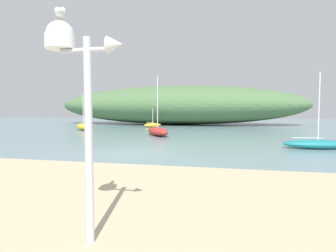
% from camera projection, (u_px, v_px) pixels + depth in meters
% --- Properties ---
extents(ground_plane, '(120.00, 120.00, 0.00)m').
position_uv_depth(ground_plane, '(129.00, 153.00, 13.82)').
color(ground_plane, gray).
extents(beach_sand, '(44.00, 9.00, 0.20)m').
position_uv_depth(beach_sand, '(3.00, 205.00, 6.02)').
color(beach_sand, '#CCB78E').
rests_on(beach_sand, ground).
extents(distant_hill, '(39.49, 12.64, 6.10)m').
position_uv_depth(distant_hill, '(177.00, 105.00, 42.52)').
color(distant_hill, '#517547').
rests_on(distant_hill, ground).
extents(mast_structure, '(1.22, 0.45, 3.37)m').
position_uv_depth(mast_structure, '(72.00, 65.00, 4.01)').
color(mast_structure, silver).
rests_on(mast_structure, beach_sand).
extents(seagull_on_radar, '(0.16, 0.34, 0.24)m').
position_uv_depth(seagull_on_radar, '(60.00, 12.00, 4.02)').
color(seagull_on_radar, orange).
rests_on(seagull_on_radar, mast_structure).
extents(sailboat_inner_mooring, '(3.97, 1.51, 4.43)m').
position_uv_depth(sailboat_inner_mooring, '(318.00, 144.00, 15.49)').
color(sailboat_inner_mooring, teal).
rests_on(sailboat_inner_mooring, ground).
extents(sailboat_west_reach, '(3.13, 3.04, 4.06)m').
position_uv_depth(sailboat_west_reach, '(83.00, 127.00, 30.07)').
color(sailboat_west_reach, gold).
rests_on(sailboat_west_reach, ground).
extents(sailboat_outer_mooring, '(2.43, 2.44, 2.45)m').
position_uv_depth(sailboat_outer_mooring, '(153.00, 125.00, 35.50)').
color(sailboat_outer_mooring, gold).
rests_on(sailboat_outer_mooring, ground).
extents(sailboat_by_sandbar, '(3.40, 4.31, 5.21)m').
position_uv_depth(sailboat_by_sandbar, '(158.00, 131.00, 23.72)').
color(sailboat_by_sandbar, '#B72D28').
rests_on(sailboat_by_sandbar, ground).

